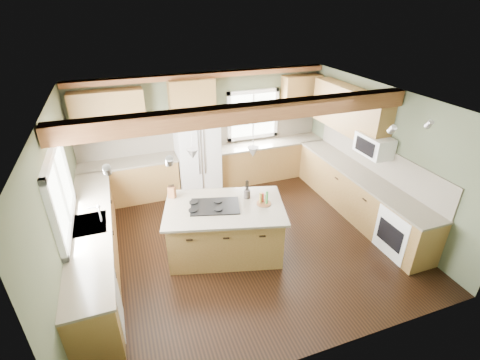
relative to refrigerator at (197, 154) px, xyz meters
name	(u,v)px	position (x,y,z in m)	size (l,w,h in m)	color
floor	(243,239)	(0.30, -2.12, -0.90)	(5.60, 5.60, 0.00)	black
ceiling	(244,101)	(0.30, -2.12, 1.70)	(5.60, 5.60, 0.00)	silver
wall_back	(205,130)	(0.30, 0.38, 0.40)	(5.60, 5.60, 0.00)	#4C533B
wall_left	(62,208)	(-2.50, -2.12, 0.40)	(5.00, 5.00, 0.00)	#4C533B
wall_right	(379,155)	(3.10, -2.12, 0.40)	(5.00, 5.00, 0.00)	#4C533B
ceiling_beam	(248,113)	(0.30, -2.30, 1.57)	(5.55, 0.26, 0.26)	brown
soffit_trim	(204,75)	(0.30, 0.28, 1.64)	(5.55, 0.20, 0.10)	brown
backsplash_back	(206,134)	(0.30, 0.36, 0.31)	(5.58, 0.03, 0.58)	brown
backsplash_right	(376,158)	(3.08, -2.07, 0.31)	(0.03, 3.70, 0.58)	brown
base_cab_back_left	(131,182)	(-1.49, 0.08, -0.46)	(2.02, 0.60, 0.88)	brown
counter_back_left	(128,162)	(-1.49, 0.08, 0.00)	(2.06, 0.64, 0.04)	brown
base_cab_back_right	(269,160)	(1.79, 0.08, -0.46)	(2.62, 0.60, 0.88)	brown
counter_back_right	(270,143)	(1.79, 0.08, 0.00)	(2.66, 0.64, 0.04)	brown
base_cab_left	(95,248)	(-2.20, -2.07, -0.46)	(0.60, 3.70, 0.88)	brown
counter_left	(89,225)	(-2.20, -2.07, 0.00)	(0.64, 3.74, 0.04)	brown
base_cab_right	(358,195)	(2.80, -2.07, -0.46)	(0.60, 3.70, 0.88)	brown
counter_right	(361,175)	(2.80, -2.07, 0.00)	(0.64, 3.74, 0.04)	brown
upper_cab_back_left	(109,113)	(-1.69, 0.21, 1.05)	(1.40, 0.35, 0.90)	brown
upper_cab_over_fridge	(192,96)	(0.00, 0.21, 1.25)	(0.96, 0.35, 0.70)	brown
upper_cab_right	(349,110)	(2.92, -1.22, 1.05)	(0.35, 2.20, 0.90)	brown
upper_cab_back_corner	(301,95)	(2.60, 0.21, 1.05)	(0.90, 0.35, 0.90)	brown
window_left	(59,191)	(-2.48, -2.07, 0.65)	(0.04, 1.60, 1.05)	white
window_back	(253,115)	(1.45, 0.36, 0.65)	(1.10, 0.04, 1.00)	white
sink	(89,224)	(-2.20, -2.07, 0.01)	(0.50, 0.65, 0.03)	#262628
faucet	(100,214)	(-2.02, -2.07, 0.15)	(0.02, 0.02, 0.28)	#B2B2B7
dishwasher	(96,310)	(-2.19, -3.37, -0.47)	(0.60, 0.60, 0.84)	white
oven	(404,231)	(2.79, -3.37, -0.47)	(0.60, 0.72, 0.84)	white
microwave	(374,145)	(2.88, -2.17, 0.65)	(0.40, 0.70, 0.38)	white
pendant_left	(193,154)	(-0.55, -2.18, 0.98)	(0.18, 0.18, 0.16)	#B2B2B7
pendant_right	(253,152)	(0.35, -2.42, 0.98)	(0.18, 0.18, 0.16)	#B2B2B7
refrigerator	(197,154)	(0.00, 0.00, 0.00)	(0.90, 0.74, 1.80)	silver
island	(225,230)	(-0.10, -2.30, -0.46)	(1.85, 1.13, 0.88)	brown
island_top	(224,207)	(-0.10, -2.30, 0.00)	(1.97, 1.25, 0.04)	brown
cooktop	(215,206)	(-0.25, -2.26, 0.03)	(0.80, 0.53, 0.02)	black
knife_block	(172,192)	(-0.86, -1.71, 0.12)	(0.12, 0.09, 0.20)	brown
utensil_crock	(247,194)	(0.35, -2.16, 0.09)	(0.11, 0.11, 0.15)	#493E3A
bottle_tray	(264,198)	(0.55, -2.45, 0.13)	(0.25, 0.25, 0.23)	brown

